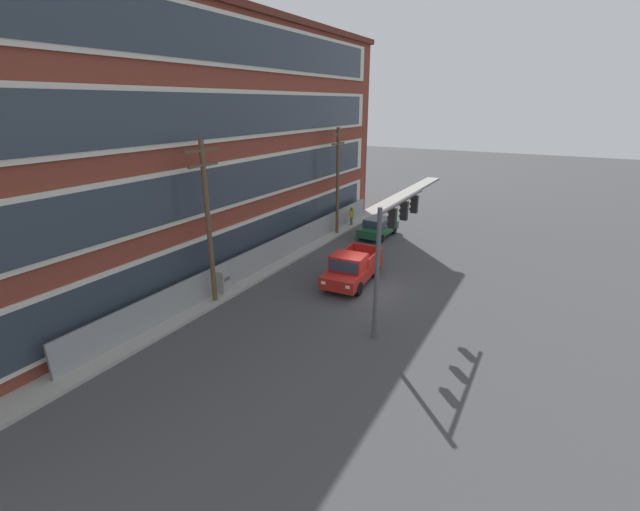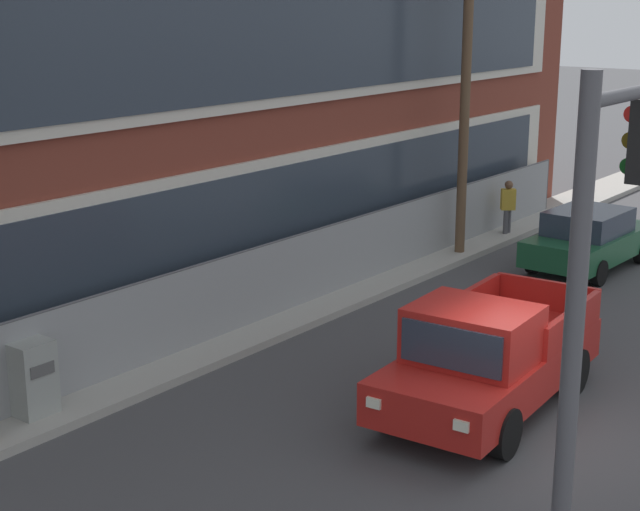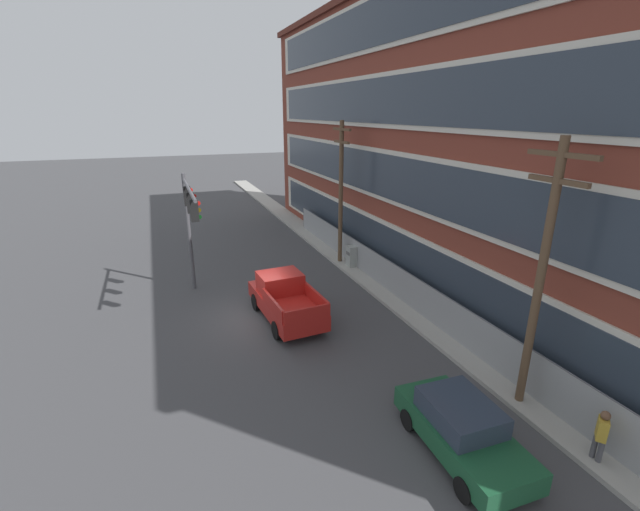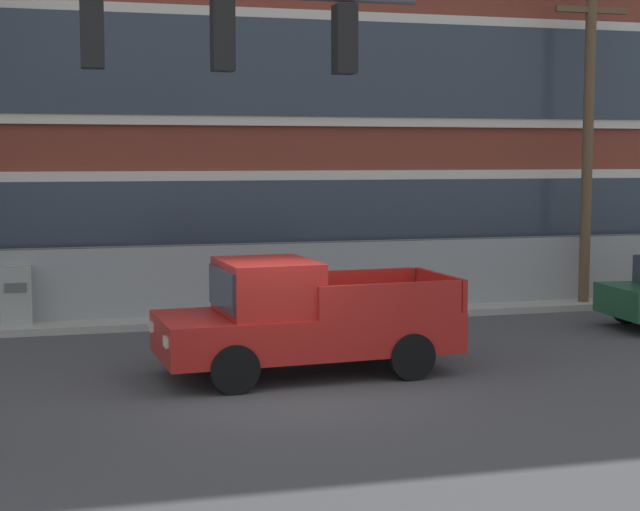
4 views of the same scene
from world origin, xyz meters
TOP-DOWN VIEW (x-y plane):
  - ground_plane at (0.00, 0.00)m, footprint 160.00×160.00m
  - sidewalk_building_side at (0.00, 6.82)m, footprint 80.00×1.64m
  - brick_mill_building at (-1.96, 11.86)m, footprint 39.42×9.03m
  - chain_link_fence at (0.81, 6.95)m, footprint 29.52×0.06m
  - traffic_signal_mast at (-2.71, -2.48)m, footprint 5.94×0.43m
  - pickup_truck_red at (0.55, 1.08)m, footprint 5.26×2.41m
  - utility_pole_midblock at (9.13, 6.45)m, footprint 2.23×0.26m
  - electrical_cabinet at (-4.33, 6.74)m, footprint 0.65×0.57m

SIDE VIEW (x-z plane):
  - ground_plane at x=0.00m, z-range 0.00..0.00m
  - sidewalk_building_side at x=0.00m, z-range 0.00..0.16m
  - electrical_cabinet at x=-4.33m, z-range 0.00..1.41m
  - chain_link_fence at x=0.81m, z-range 0.02..1.79m
  - pickup_truck_red at x=0.55m, z-range -0.05..1.95m
  - traffic_signal_mast at x=-2.71m, z-range 1.43..7.58m
  - utility_pole_midblock at x=9.13m, z-range 0.42..8.88m
  - brick_mill_building at x=-1.96m, z-range 0.01..15.42m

